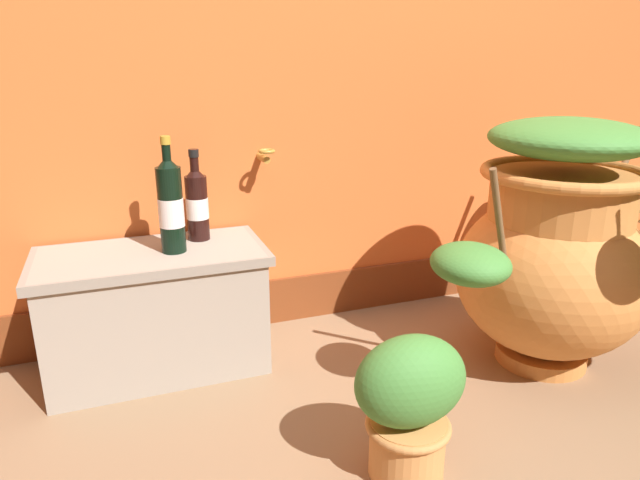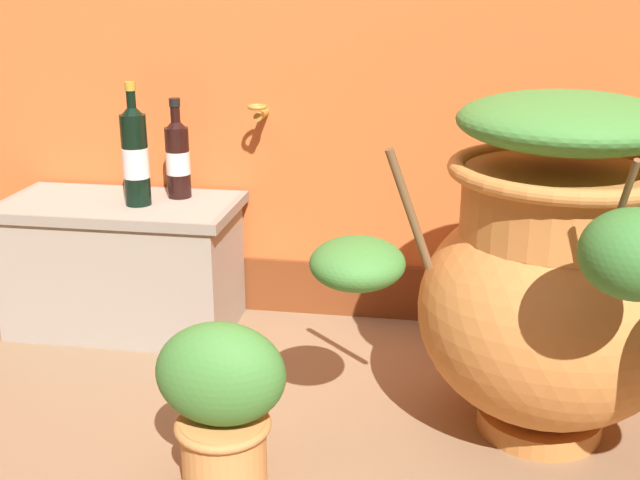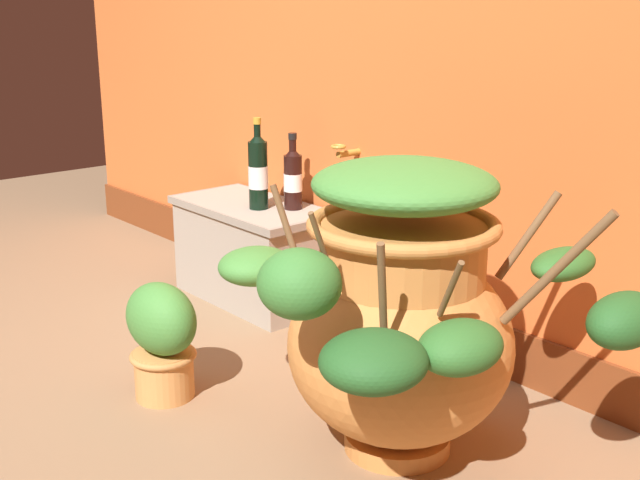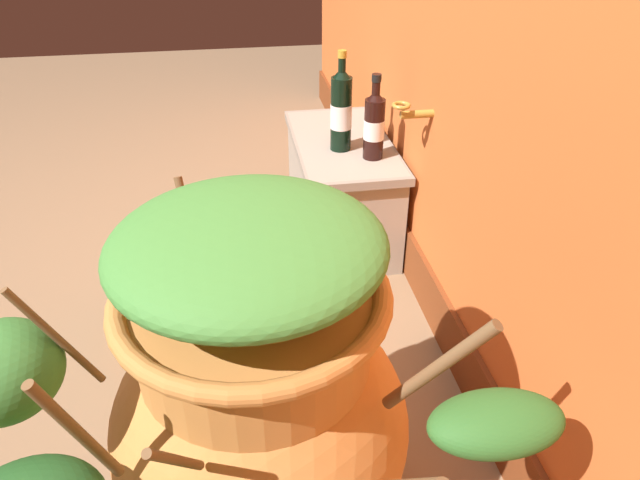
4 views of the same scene
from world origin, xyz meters
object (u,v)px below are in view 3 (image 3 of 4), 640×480
(terracotta_urn, at_px, (401,315))
(potted_shrub, at_px, (162,337))
(wine_bottle_left, at_px, (258,170))
(wine_bottle_middle, at_px, (293,177))

(terracotta_urn, distance_m, potted_shrub, 0.78)
(terracotta_urn, xyz_separation_m, potted_shrub, (-0.69, -0.31, -0.20))
(wine_bottle_left, relative_size, wine_bottle_middle, 1.19)
(wine_bottle_left, bearing_deg, wine_bottle_middle, 47.14)
(wine_bottle_left, distance_m, wine_bottle_middle, 0.14)
(wine_bottle_middle, bearing_deg, wine_bottle_left, -132.86)
(potted_shrub, bearing_deg, wine_bottle_middle, 113.70)
(wine_bottle_left, bearing_deg, potted_shrub, -57.77)
(terracotta_urn, xyz_separation_m, wine_bottle_middle, (-1.04, 0.49, 0.13))
(terracotta_urn, relative_size, potted_shrub, 3.05)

